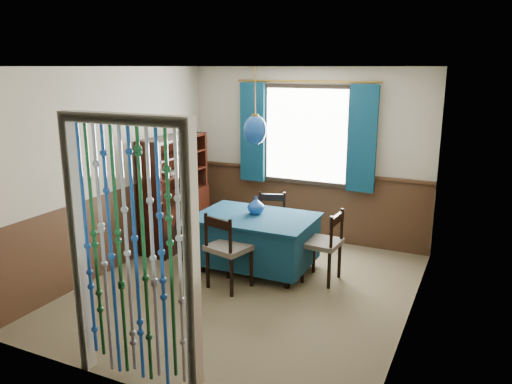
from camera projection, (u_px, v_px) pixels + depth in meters
The scene contains 22 objects.
floor at pixel (246, 289), 5.76m from camera, with size 4.00×4.00×0.00m, color brown.
ceiling at pixel (245, 66), 5.15m from camera, with size 4.00×4.00×0.00m, color silver.
wall_back at pixel (307, 155), 7.21m from camera, with size 3.60×3.60×0.00m, color #B8AE97.
wall_front at pixel (125, 240), 3.70m from camera, with size 3.60×3.60×0.00m, color #B8AE97.
wall_left at pixel (116, 170), 6.20m from camera, with size 4.00×4.00×0.00m, color #B8AE97.
wall_right at pixel (416, 203), 4.71m from camera, with size 4.00×4.00×0.00m, color #B8AE97.
wainscot_back at pixel (305, 206), 7.38m from camera, with size 3.60×3.60×0.00m, color #432A19.
wainscot_front at pixel (133, 330), 3.90m from camera, with size 3.60×3.60×0.00m, color #432A19.
wainscot_left at pixel (121, 227), 6.38m from camera, with size 4.00×4.00×0.00m, color #432A19.
wainscot_right at pixel (408, 276), 4.90m from camera, with size 4.00×4.00×0.00m, color #432A19.
window at pixel (306, 135), 7.09m from camera, with size 1.32×0.12×1.42m, color black.
doorway at pixel (132, 262), 3.80m from camera, with size 1.16×0.12×2.18m, color silver, non-canonical shape.
dining_table at pixel (255, 238), 6.24m from camera, with size 1.47×1.02×0.70m.
chair_near at pixel (228, 249), 5.69m from camera, with size 0.54×0.52×0.91m.
chair_far at pixel (271, 222), 6.78m from camera, with size 0.51×0.50×0.83m.
chair_left at pixel (194, 224), 6.64m from camera, with size 0.53×0.54×0.87m.
chair_right at pixel (324, 244), 5.89m from camera, with size 0.44×0.46×0.87m.
sideboard at pixel (175, 208), 7.07m from camera, with size 0.43×1.20×1.57m.
pendant_lamp at pixel (255, 130), 5.90m from camera, with size 0.28×0.28×0.90m.
vase_table at pixel (256, 206), 6.24m from camera, with size 0.20×0.20×0.20m, color navy.
bowl_shelf at pixel (169, 173), 6.75m from camera, with size 0.22×0.22×0.05m, color beige.
vase_sideboard at pixel (190, 182), 7.25m from camera, with size 0.16×0.16×0.17m, color beige.
Camera 1 is at (2.37, -4.75, 2.50)m, focal length 35.00 mm.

